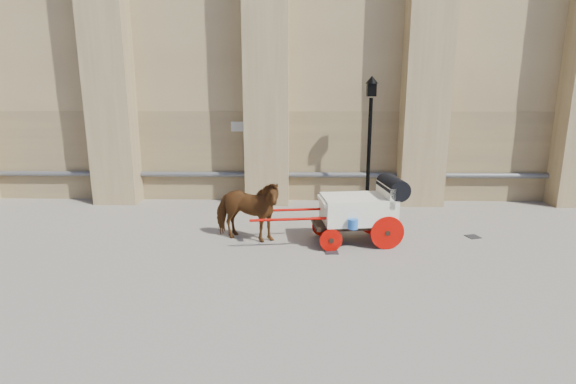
{
  "coord_description": "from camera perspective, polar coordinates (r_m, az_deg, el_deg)",
  "views": [
    {
      "loc": [
        0.02,
        -10.9,
        3.82
      ],
      "look_at": [
        -0.23,
        -0.2,
        1.28
      ],
      "focal_mm": 28.0,
      "sensor_mm": 36.0,
      "label": 1
    }
  ],
  "objects": [
    {
      "name": "carriage",
      "position": [
        11.2,
        9.48,
        -1.95
      ],
      "size": [
        3.89,
        1.49,
        1.66
      ],
      "rotation": [
        0.0,
        0.0,
        0.13
      ],
      "color": "black",
      "rests_on": "ground"
    },
    {
      "name": "street_lamp",
      "position": [
        14.1,
        10.3,
        6.55
      ],
      "size": [
        0.38,
        0.38,
        4.11
      ],
      "color": "black",
      "rests_on": "ground"
    },
    {
      "name": "ground",
      "position": [
        11.55,
        1.17,
        -5.94
      ],
      "size": [
        90.0,
        90.0,
        0.0
      ],
      "primitive_type": "plane",
      "color": "gray",
      "rests_on": "ground"
    },
    {
      "name": "drain_grate_far",
      "position": [
        12.62,
        22.42,
        -5.26
      ],
      "size": [
        0.4,
        0.4,
        0.01
      ],
      "primitive_type": "cube",
      "rotation": [
        0.0,
        0.0,
        0.29
      ],
      "color": "black",
      "rests_on": "ground"
    },
    {
      "name": "drain_grate_near",
      "position": [
        10.69,
        5.52,
        -7.58
      ],
      "size": [
        0.33,
        0.33,
        0.01
      ],
      "primitive_type": "cube",
      "rotation": [
        0.0,
        0.0,
        0.04
      ],
      "color": "black",
      "rests_on": "ground"
    },
    {
      "name": "horse",
      "position": [
        11.22,
        -5.28,
        -2.32
      ],
      "size": [
        2.06,
        1.4,
        1.59
      ],
      "primitive_type": "imported",
      "rotation": [
        0.0,
        0.0,
        1.26
      ],
      "color": "brown",
      "rests_on": "ground"
    }
  ]
}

